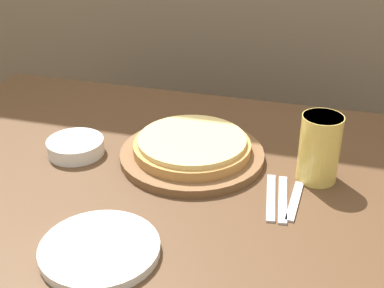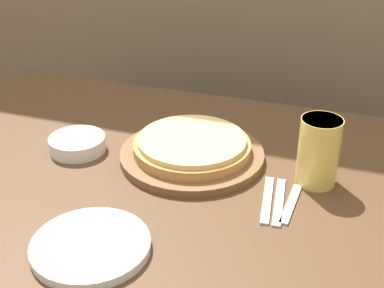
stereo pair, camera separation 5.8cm
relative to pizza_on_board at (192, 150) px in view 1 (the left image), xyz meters
name	(u,v)px [view 1 (the left image)]	position (x,y,z in m)	size (l,w,h in m)	color
pizza_on_board	(192,150)	(0.00, 0.00, 0.00)	(0.34, 0.34, 0.06)	brown
beer_glass	(320,146)	(0.29, -0.01, 0.06)	(0.09, 0.09, 0.15)	#E5C65B
dinner_plate	(100,249)	(-0.07, -0.38, -0.02)	(0.22, 0.22, 0.02)	silver
side_bowl	(76,147)	(-0.28, -0.05, -0.01)	(0.14, 0.14, 0.04)	silver
fork	(271,197)	(0.21, -0.12, -0.02)	(0.04, 0.18, 0.00)	silver
dinner_knife	(283,199)	(0.23, -0.12, -0.02)	(0.04, 0.18, 0.00)	silver
spoon	(295,201)	(0.26, -0.12, -0.02)	(0.02, 0.15, 0.00)	silver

